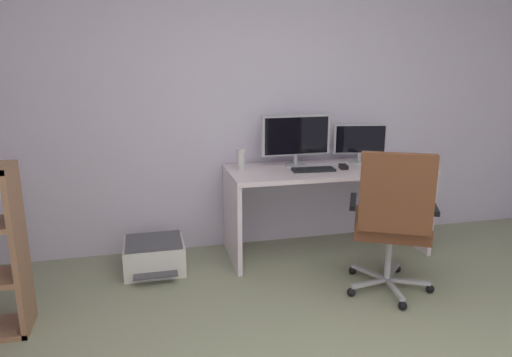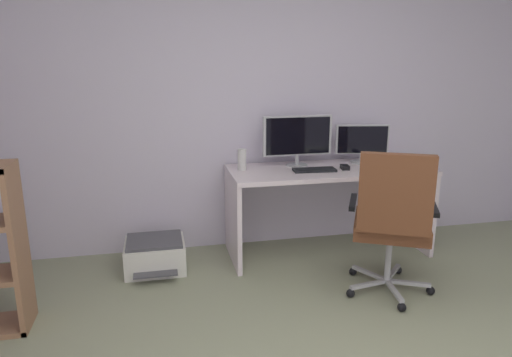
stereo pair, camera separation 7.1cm
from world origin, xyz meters
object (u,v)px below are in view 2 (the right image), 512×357
Objects in this scene: monitor_secondary at (362,141)px; printer at (155,255)px; keyboard at (314,170)px; desktop_speaker at (242,160)px; desk at (329,189)px; monitor_main at (298,137)px; computer_mouse at (345,167)px; office_chair at (392,218)px.

monitor_secondary is 0.96× the size of printer.
desktop_speaker is (-0.56, 0.17, 0.07)m from keyboard.
desktop_speaker is at bearing 10.93° from printer.
printer is (-1.78, -0.19, -0.80)m from monitor_secondary.
monitor_secondary reaches higher than desktop_speaker.
printer is (-0.72, -0.14, -0.70)m from desktop_speaker.
monitor_main reaches higher than desk.
computer_mouse is (0.34, -0.20, -0.23)m from monitor_main.
monitor_main is 0.56× the size of office_chair.
desk is at bearing 98.87° from office_chair.
desk is 3.48× the size of printer.
office_chair is (0.85, -0.92, -0.25)m from desktop_speaker.
desk is 4.88× the size of keyboard.
desk is at bearing 156.86° from computer_mouse.
office_chair is (0.02, -0.77, -0.18)m from computer_mouse.
keyboard reaches higher than desk.
keyboard is at bearing 110.83° from office_chair.
desktop_speaker reaches higher than keyboard.
desktop_speaker is at bearing 172.81° from desk.
monitor_main is at bearing 113.97° from keyboard.
desk is 9.75× the size of desktop_speaker.
printer is at bearing -169.07° from desktop_speaker.
monitor_secondary is 0.44× the size of office_chair.
desk is 16.58× the size of computer_mouse.
monitor_secondary is (0.34, 0.14, 0.37)m from desk.
office_chair is at bearing -65.66° from keyboard.
desktop_speaker is at bearing -174.33° from monitor_main.
monitor_main is at bearing -179.99° from monitor_secondary.
monitor_secondary is at bearing 2.58° from desktop_speaker.
computer_mouse is at bearing -31.81° from desk.
keyboard is (-0.50, -0.22, -0.18)m from monitor_secondary.
desk is at bearing 1.96° from printer.
desktop_speaker is 0.36× the size of printer.
monitor_main is 1.49m from printer.
desktop_speaker is (-1.06, -0.05, -0.10)m from monitor_secondary.
monitor_main is at bearing 8.85° from printer.
desk is 0.51m from monitor_main.
office_chair reaches higher than desk.
keyboard is 0.33× the size of office_chair.
office_chair is 1.81m from printer.
desktop_speaker is at bearing 177.90° from computer_mouse.
office_chair reaches higher than keyboard.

